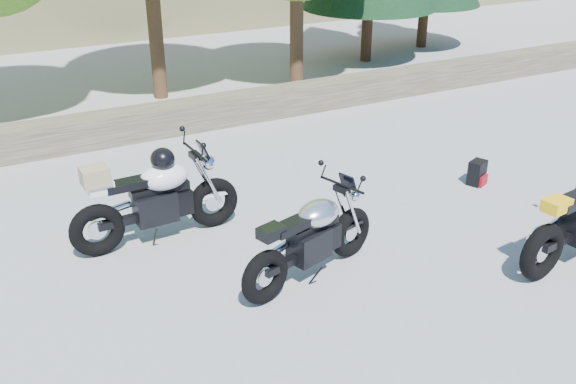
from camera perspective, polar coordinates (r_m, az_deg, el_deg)
name	(u,v)px	position (r m, az deg, el deg)	size (l,w,h in m)	color
ground	(317,298)	(6.69, 2.55, -9.42)	(90.00, 90.00, 0.00)	gray
stone_wall	(153,121)	(11.18, -11.91, 6.18)	(22.00, 0.55, 0.50)	#46402F
silver_bike	(311,239)	(6.80, 2.10, -4.17)	(1.87, 0.77, 0.96)	black
white_bike	(155,197)	(7.62, -11.72, -0.46)	(2.08, 0.66, 1.15)	black
backpack	(477,173)	(9.48, 16.48, 1.63)	(0.31, 0.29, 0.35)	black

